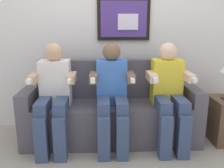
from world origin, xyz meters
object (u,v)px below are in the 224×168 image
couch (111,113)px  person_in_middle (112,92)px  person_on_right (169,92)px  person_on_left (54,93)px

couch → person_in_middle: person_in_middle is taller
person_in_middle → person_on_right: same height
couch → person_on_left: size_ratio=1.74×
person_in_middle → couch: bearing=90.0°
person_in_middle → person_on_right: bearing=0.0°
person_on_right → person_on_left: bearing=180.0°
person_on_left → person_on_right: 1.20m
person_in_middle → person_on_right: 0.60m
couch → person_in_middle: 0.34m
person_in_middle → person_on_right: (0.60, 0.00, 0.00)m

